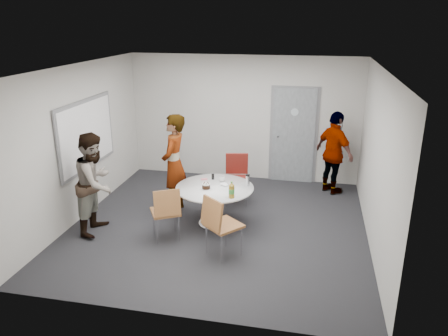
% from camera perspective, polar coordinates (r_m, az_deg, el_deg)
% --- Properties ---
extents(floor, '(5.00, 5.00, 0.00)m').
position_cam_1_polar(floor, '(7.69, -0.68, -7.47)').
color(floor, black).
rests_on(floor, ground).
extents(ceiling, '(5.00, 5.00, 0.00)m').
position_cam_1_polar(ceiling, '(6.91, -0.77, 12.97)').
color(ceiling, silver).
rests_on(ceiling, wall_back).
extents(wall_back, '(5.00, 0.00, 5.00)m').
position_cam_1_polar(wall_back, '(9.56, 2.54, 6.49)').
color(wall_back, beige).
rests_on(wall_back, floor).
extents(wall_left, '(0.00, 5.00, 5.00)m').
position_cam_1_polar(wall_left, '(8.08, -18.33, 3.15)').
color(wall_left, beige).
rests_on(wall_left, floor).
extents(wall_right, '(0.00, 5.00, 5.00)m').
position_cam_1_polar(wall_right, '(7.10, 19.40, 0.87)').
color(wall_right, beige).
rests_on(wall_right, floor).
extents(wall_front, '(5.00, 0.00, 5.00)m').
position_cam_1_polar(wall_front, '(4.93, -7.07, -6.15)').
color(wall_front, beige).
rests_on(wall_front, floor).
extents(door, '(1.02, 0.17, 2.12)m').
position_cam_1_polar(door, '(9.51, 9.07, 4.19)').
color(door, slate).
rests_on(door, wall_back).
extents(whiteboard, '(0.04, 1.90, 1.25)m').
position_cam_1_polar(whiteboard, '(8.20, -17.48, 4.20)').
color(whiteboard, slate).
rests_on(whiteboard, wall_left).
extents(table, '(1.33, 1.33, 0.97)m').
position_cam_1_polar(table, '(7.48, -1.09, -3.23)').
color(table, white).
rests_on(table, floor).
extents(chair_near_left, '(0.60, 0.62, 0.92)m').
position_cam_1_polar(chair_near_left, '(7.01, -7.56, -5.32)').
color(chair_near_left, brown).
rests_on(chair_near_left, floor).
extents(chair_near_right, '(0.67, 0.68, 0.98)m').
position_cam_1_polar(chair_near_right, '(6.47, -0.73, -6.93)').
color(chair_near_right, brown).
rests_on(chair_near_right, floor).
extents(chair_far, '(0.53, 0.57, 0.95)m').
position_cam_1_polar(chair_far, '(8.44, 1.69, -0.65)').
color(chair_far, maroon).
rests_on(chair_far, floor).
extents(person_main, '(0.45, 0.68, 1.84)m').
position_cam_1_polar(person_main, '(7.93, -6.53, 0.47)').
color(person_main, '#A5C6EA').
rests_on(person_main, floor).
extents(person_left, '(0.66, 0.84, 1.71)m').
position_cam_1_polar(person_left, '(7.49, -16.45, -1.90)').
color(person_left, white).
rests_on(person_left, floor).
extents(person_right, '(0.96, 1.02, 1.70)m').
position_cam_1_polar(person_right, '(9.05, 14.20, 1.89)').
color(person_right, black).
rests_on(person_right, floor).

